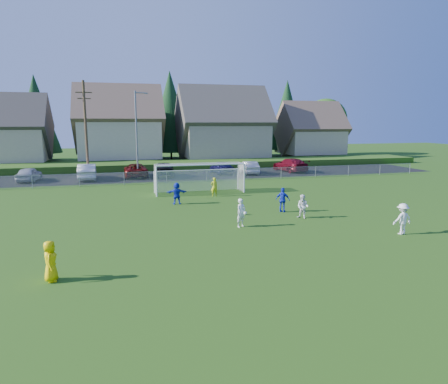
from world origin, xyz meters
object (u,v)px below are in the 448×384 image
Objects in this scene: car_c at (136,170)px; soccer_goal at (199,173)px; car_a at (29,174)px; car_e at (222,167)px; car_f at (249,167)px; referee at (50,261)px; goalkeeper at (214,187)px; car_g at (290,165)px; player_white_b at (303,207)px; player_white_c at (402,219)px; player_blue_a at (283,200)px; player_blue_b at (177,193)px; car_d at (164,170)px; player_white_a at (241,213)px; car_b at (87,172)px; soccer_ball at (245,213)px.

soccer_goal is (4.66, -11.26, 0.90)m from car_c.
car_e is at bearing -172.76° from car_a.
referee is at bearing 64.07° from car_f.
car_f is 13.39m from soccer_goal.
goalkeeper is 18.45m from car_g.
player_white_b is 5.77m from player_white_c.
player_blue_a is at bearing 80.63° from car_e.
player_blue_b is at bearing 60.56° from car_f.
player_blue_b reaches higher than car_g.
car_f is at bearing -120.10° from player_blue_b.
car_d is 1.21× the size of car_f.
player_white_c reaches higher than player_blue_a.
player_white_a is 0.39× the size of car_a.
car_e is 3.15m from car_f.
car_b is 14.25m from soccer_goal.
player_white_a is 8.59m from player_white_c.
player_blue_b is (-6.84, 6.33, 0.05)m from player_white_b.
soccer_ball is 0.14× the size of player_blue_b.
car_e is (14.14, 28.57, -0.04)m from referee.
car_a is at bearing 5.50° from car_f.
car_g is (15.18, 0.59, 0.03)m from car_d.
car_b reaches higher than goalkeeper.
player_blue_b is at bearing -173.79° from player_white_b.
soccer_ball is 0.05× the size of car_e.
player_blue_a is at bearing -60.61° from player_white_c.
referee is 1.05× the size of player_white_b.
soccer_ball is at bearing 73.26° from car_e.
goalkeeper is 13.06m from car_d.
car_g reaches higher than player_white_b.
soccer_ball is 23.67m from car_g.
player_blue_a is 19.84m from car_f.
car_f is at bearing 177.99° from car_c.
car_b reaches higher than car_g.
car_a is 20.12m from car_e.
referee reaches higher than goalkeeper.
player_blue_a reaches higher than car_f.
soccer_goal is (-13.49, -11.35, 0.83)m from car_g.
player_blue_a is at bearing 110.79° from car_d.
player_white_c is 0.33× the size of car_b.
car_b reaches higher than player_white_b.
player_white_a is at bearing 102.24° from car_c.
player_blue_b is 4.06m from goalkeeper.
player_white_b is at bearing 114.54° from goalkeeper.
car_g is at bearing -179.70° from car_b.
soccer_ball is 0.14× the size of goalkeeper.
player_white_b is (4.28, 0.95, -0.08)m from player_white_a.
car_g is (16.02, 15.70, -0.00)m from player_blue_b.
player_white_a is at bearing 52.41° from car_g.
player_blue_b is 0.29× the size of car_g.
player_white_b is 0.34× the size of car_f.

